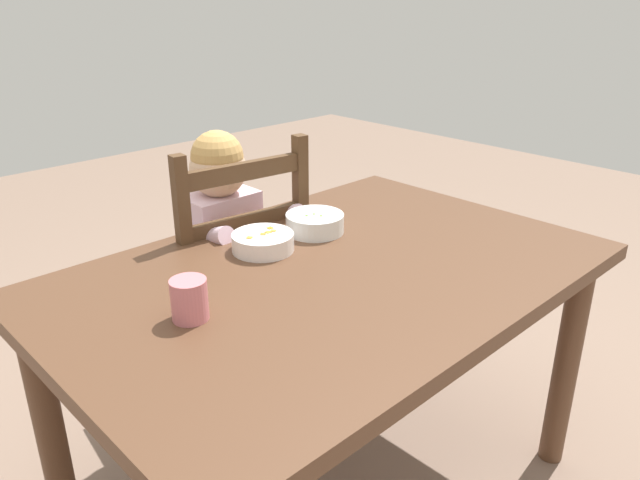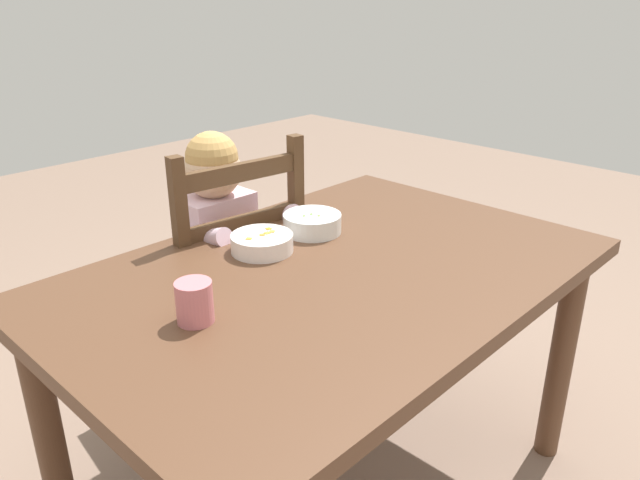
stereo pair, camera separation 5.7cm
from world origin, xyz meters
TOP-DOWN VIEW (x-y plane):
  - dining_table at (0.00, 0.00)m, footprint 1.35×0.90m
  - dining_chair at (0.04, 0.50)m, footprint 0.47×0.47m
  - child_figure at (0.04, 0.49)m, footprint 0.32×0.31m
  - bowl_of_peas at (0.14, 0.20)m, footprint 0.16×0.16m
  - bowl_of_carrots at (-0.05, 0.20)m, footprint 0.16×0.16m
  - spoon at (-0.01, 0.19)m, footprint 0.13×0.07m
  - drinking_cup at (-0.38, 0.03)m, footprint 0.08×0.08m

SIDE VIEW (x-z plane):
  - dining_chair at x=0.04m, z-range -0.02..0.94m
  - dining_table at x=0.00m, z-range 0.26..0.98m
  - child_figure at x=0.04m, z-range 0.16..1.12m
  - spoon at x=-0.01m, z-range 0.72..0.73m
  - bowl_of_carrots at x=-0.05m, z-range 0.72..0.77m
  - bowl_of_peas at x=0.14m, z-range 0.72..0.77m
  - drinking_cup at x=-0.38m, z-range 0.72..0.81m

